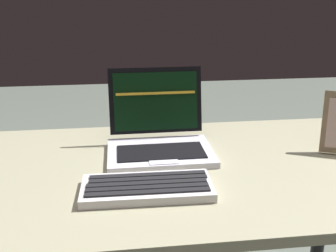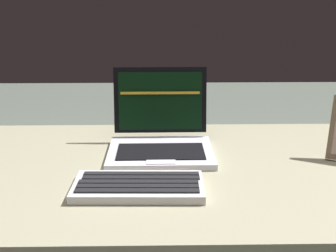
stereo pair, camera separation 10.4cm
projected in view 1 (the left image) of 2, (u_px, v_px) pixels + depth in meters
The scene contains 3 objects.
desk at pixel (146, 199), 1.04m from camera, with size 1.46×0.65×0.74m.
laptop_front at pixel (159, 136), 1.10m from camera, with size 0.29×0.25×0.22m.
external_keyboard at pixel (147, 188), 0.89m from camera, with size 0.30×0.13×0.02m.
Camera 1 is at (-0.05, -0.91, 1.18)m, focal length 41.79 mm.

